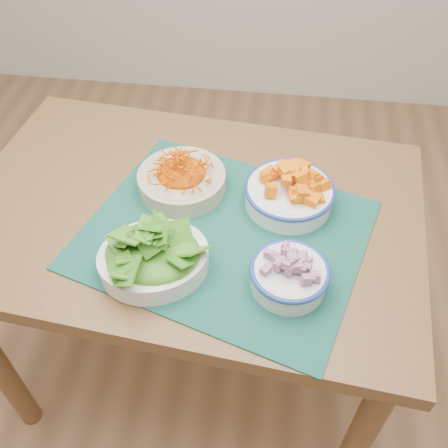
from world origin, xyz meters
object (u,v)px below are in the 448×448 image
object	(u,v)px
table	(191,240)
squash_bowl	(290,189)
lettuce_bowl	(153,253)
onion_bowl	(289,274)
carrot_bowl	(182,176)
placemat	(224,234)

from	to	relation	value
table	squash_bowl	bearing A→B (deg)	15.23
lettuce_bowl	onion_bowl	distance (m)	0.27
table	carrot_bowl	bearing A→B (deg)	119.38
placemat	carrot_bowl	world-z (taller)	carrot_bowl
table	squash_bowl	xyz separation A→B (m)	(0.23, 0.04, 0.17)
table	squash_bowl	size ratio (longest dim) A/B	4.28
carrot_bowl	onion_bowl	size ratio (longest dim) A/B	1.47
table	onion_bowl	bearing A→B (deg)	-34.09
carrot_bowl	placemat	bearing A→B (deg)	-48.12
squash_bowl	lettuce_bowl	distance (m)	0.35
carrot_bowl	squash_bowl	size ratio (longest dim) A/B	0.93
placemat	carrot_bowl	size ratio (longest dim) A/B	2.42
onion_bowl	lettuce_bowl	bearing A→B (deg)	178.19
lettuce_bowl	placemat	bearing A→B (deg)	20.69
carrot_bowl	squash_bowl	xyz separation A→B (m)	(0.25, -0.02, 0.01)
squash_bowl	lettuce_bowl	size ratio (longest dim) A/B	0.95
carrot_bowl	onion_bowl	world-z (taller)	carrot_bowl
squash_bowl	table	bearing A→B (deg)	-170.27
lettuce_bowl	onion_bowl	size ratio (longest dim) A/B	1.67
lettuce_bowl	squash_bowl	bearing A→B (deg)	19.81
carrot_bowl	lettuce_bowl	size ratio (longest dim) A/B	0.88
table	carrot_bowl	xyz separation A→B (m)	(-0.03, 0.06, 0.16)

